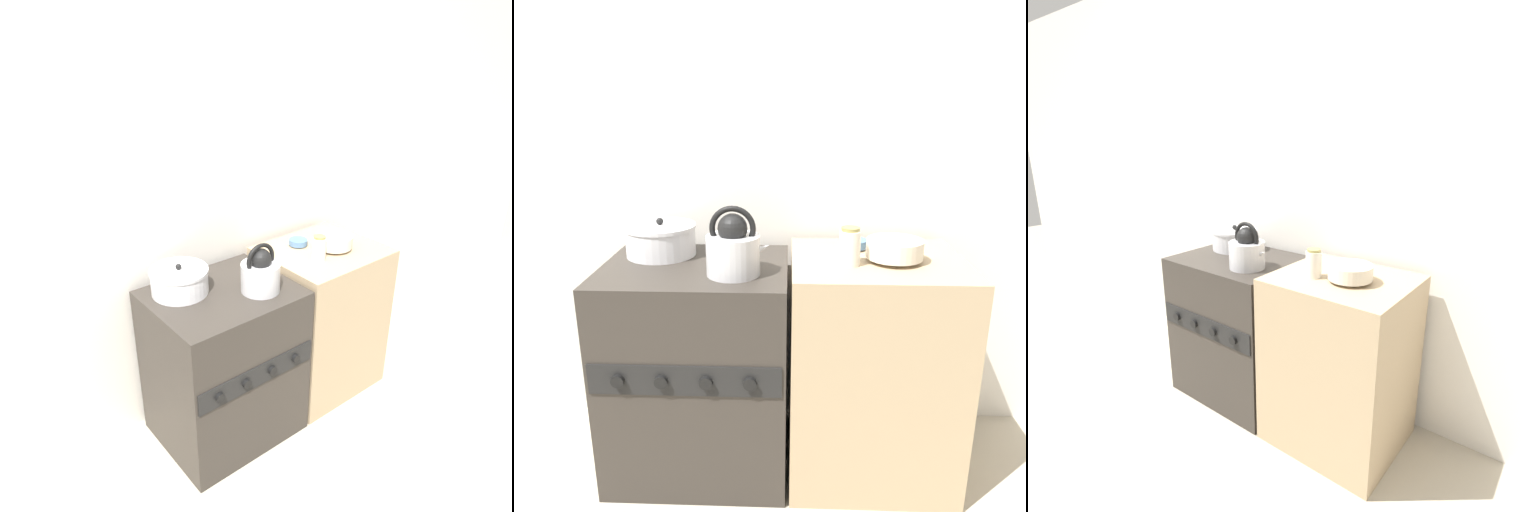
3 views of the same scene
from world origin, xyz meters
The scene contains 9 objects.
ground_plane centered at (0.00, 0.00, 0.00)m, with size 12.00×12.00×0.00m, color #B2A893.
wall_back centered at (0.00, 0.62, 1.25)m, with size 7.00×0.06×2.50m.
stove centered at (0.00, 0.27, 0.42)m, with size 0.68×0.57×0.83m.
counter centered at (0.66, 0.27, 0.43)m, with size 0.62×0.54×0.86m.
kettle centered at (0.15, 0.18, 0.92)m, with size 0.23×0.18×0.24m.
cooking_pot centered at (-0.15, 0.40, 0.89)m, with size 0.27×0.27×0.15m.
enamel_bowl centered at (0.71, 0.24, 0.91)m, with size 0.20×0.20×0.08m.
small_ceramic_bowl centered at (0.59, 0.39, 0.88)m, with size 0.10×0.10×0.04m.
storage_jar centered at (0.55, 0.19, 0.93)m, with size 0.07×0.07×0.13m.
Camera 2 is at (0.34, -1.45, 1.40)m, focal length 35.00 mm.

